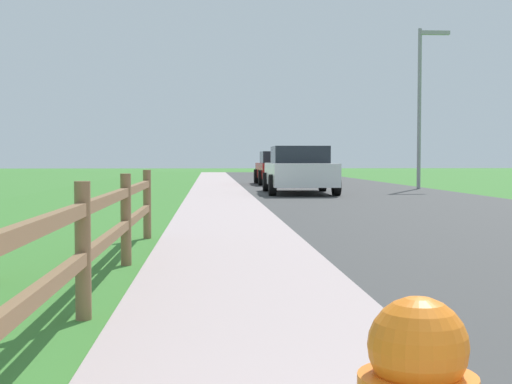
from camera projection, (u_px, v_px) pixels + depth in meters
name	position (u px, v px, depth m)	size (l,w,h in m)	color
ground_plane	(247.00, 191.00, 25.29)	(120.00, 120.00, 0.00)	#3D7C31
road_asphalt	(336.00, 188.00, 27.51)	(7.00, 66.00, 0.01)	#3C3C3C
curb_concrete	(164.00, 189.00, 27.10)	(6.00, 66.00, 0.01)	#B6A0A0
grass_verge	(124.00, 189.00, 27.00)	(5.00, 66.00, 0.00)	#3D7C31
rail_fence	(83.00, 239.00, 4.97)	(0.11, 10.32, 0.97)	brown
parked_suv_white	(299.00, 170.00, 23.36)	(2.22, 4.87, 1.52)	white
parked_car_red	(280.00, 168.00, 31.58)	(2.08, 4.25, 1.44)	maroon
street_lamp	(423.00, 93.00, 26.71)	(1.17, 0.20, 5.92)	gray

